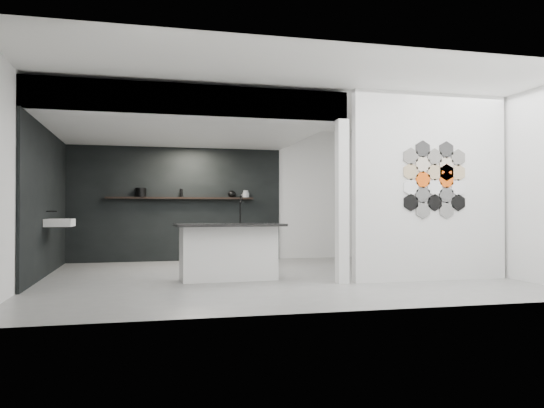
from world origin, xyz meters
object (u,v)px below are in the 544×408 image
Objects in this scene: partition_panel at (430,187)px; kitchen_island at (229,251)px; stockpot at (141,192)px; bottle_dark at (181,193)px; glass_bowl at (246,195)px; utensil_cup at (139,195)px; wall_basin at (60,223)px; kettle at (232,194)px; glass_vase at (246,194)px.

partition_panel is 1.71× the size of kitchen_island.
bottle_dark is at bearing 0.00° from stockpot.
stockpot is at bearing 180.00° from glass_bowl.
bottle_dark is 0.84m from utensil_cup.
wall_basin is 2.95m from bottle_dark.
glass_vase is at bearing -0.91° from kettle.
utensil_cup is at bearing 110.49° from kitchen_island.
kettle reaches higher than glass_bowl.
kettle is 1.00× the size of bottle_dark.
kitchen_island is at bearing 165.78° from partition_panel.
utensil_cup is at bearing 180.00° from glass_vase.
stockpot is 1.32× the size of kettle.
partition_panel is at bearing -59.37° from kettle.
kettle is 1.88× the size of utensil_cup.
kitchen_island is 3.52m from utensil_cup.
glass_bowl is 1.58× the size of utensil_cup.
partition_panel reaches higher than kettle.
stockpot reaches higher than kitchen_island.
bottle_dark reaches higher than kitchen_island.
kettle is at bearing 77.13° from kitchen_island.
glass_vase reaches higher than wall_basin.
utensil_cup is at bearing 137.85° from partition_panel.
stockpot reaches higher than glass_vase.
partition_panel is at bearing -61.77° from glass_vase.
stockpot is at bearing 180.00° from bottle_dark.
wall_basin is 3.76m from kettle.
utensil_cup is (-1.90, 0.00, -0.03)m from kettle.
partition_panel is 16.86× the size of bottle_dark.
wall_basin is at bearing -120.05° from utensil_cup.
glass_bowl is at bearing 0.00° from utensil_cup.
stockpot is 1.49× the size of glass_vase.
partition_panel is at bearing -16.95° from kitchen_island.
bottle_dark is at bearing 0.00° from utensil_cup.
utensil_cup is at bearing 59.95° from wall_basin.
partition_panel reaches higher than glass_bowl.
wall_basin is at bearing -147.18° from kettle.
glass_vase reaches higher than kitchen_island.
glass_vase is at bearing 31.35° from wall_basin.
bottle_dark is at bearing 180.00° from glass_vase.
bottle_dark is (2.04, 2.07, 0.55)m from wall_basin.
stockpot is (-4.23, 3.87, 0.01)m from partition_panel.
glass_bowl is at bearing -0.91° from kettle.
glass_bowl is (0.30, 0.00, -0.02)m from kettle.
glass_vase reaches higher than utensil_cup.
partition_panel is 19.11× the size of glass_vase.
wall_basin is 6.78× the size of utensil_cup.
utensil_cup is (-2.20, 0.00, -0.01)m from glass_bowl.
utensil_cup is (-1.34, 3.12, 0.93)m from kitchen_island.
wall_basin is 2.47m from stockpot.
partition_panel is 31.65× the size of utensil_cup.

